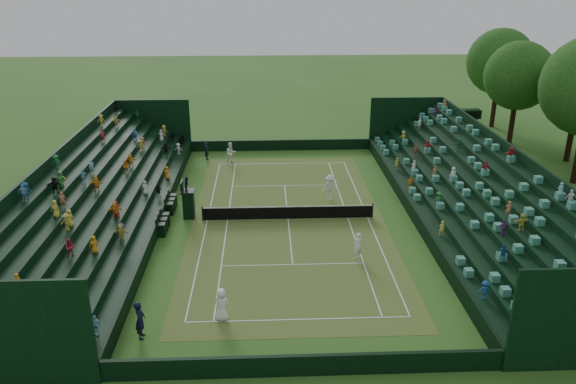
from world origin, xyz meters
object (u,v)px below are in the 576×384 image
at_px(player_far_west, 231,153).
at_px(player_far_east, 330,187).
at_px(tennis_net, 288,212).
at_px(umpire_chair, 188,201).
at_px(player_near_east, 358,246).
at_px(player_near_west, 222,305).

xyz_separation_m(player_far_west, player_far_east, (7.73, -8.74, 0.02)).
distance_m(tennis_net, umpire_chair, 6.84).
bearing_deg(tennis_net, player_far_west, 110.27).
xyz_separation_m(umpire_chair, player_far_west, (2.30, 11.56, -0.32)).
xyz_separation_m(tennis_net, umpire_chair, (-6.78, 0.56, 0.75)).
height_order(umpire_chair, player_far_west, umpire_chair).
distance_m(player_near_east, player_far_east, 9.17).
height_order(tennis_net, player_far_west, player_far_west).
bearing_deg(umpire_chair, player_near_west, -75.91).
bearing_deg(player_near_east, player_far_west, -94.64).
distance_m(tennis_net, player_far_east, 4.71).
bearing_deg(player_far_west, player_far_east, -70.66).
distance_m(tennis_net, player_near_west, 12.28).
bearing_deg(umpire_chair, player_far_west, 78.76).
bearing_deg(player_far_west, player_near_west, -110.26).
distance_m(player_near_east, player_far_west, 19.73).
bearing_deg(player_near_east, umpire_chair, -60.37).
bearing_deg(player_near_west, tennis_net, -101.88).
xyz_separation_m(player_near_west, player_far_west, (-0.78, 23.83, 0.11)).
bearing_deg(tennis_net, player_near_west, -107.53).
xyz_separation_m(player_near_west, player_far_east, (6.95, 15.09, 0.13)).
relative_size(player_far_west, player_far_east, 0.98).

